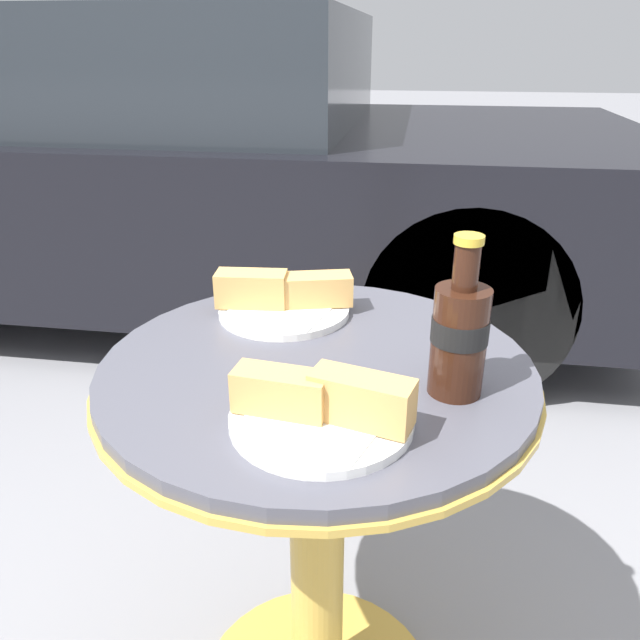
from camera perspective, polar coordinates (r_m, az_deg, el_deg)
The scene contains 5 objects.
bistro_table at distance 1.00m, azimuth -0.28°, elevation -15.39°, with size 0.62×0.62×0.70m.
cola_bottle_left at distance 0.78m, azimuth 12.63°, elevation -1.26°, with size 0.07×0.07×0.21m.
lunch_plate_near at distance 1.02m, azimuth -3.39°, elevation 1.87°, with size 0.22×0.21×0.07m.
lunch_plate_far at distance 0.73m, azimuth 0.26°, elevation -8.00°, with size 0.22×0.22×0.07m.
parked_car at distance 2.93m, azimuth -12.39°, elevation 13.48°, with size 3.81×1.76×1.21m.
Camera 1 is at (0.12, -0.76, 1.11)m, focal length 35.00 mm.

